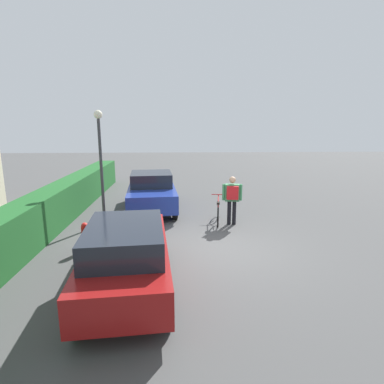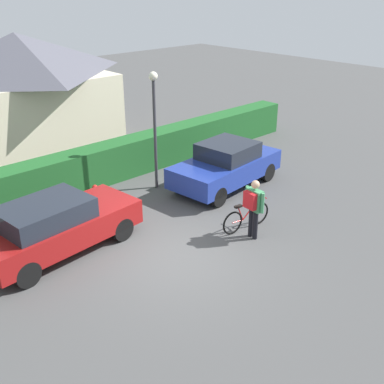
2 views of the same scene
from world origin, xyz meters
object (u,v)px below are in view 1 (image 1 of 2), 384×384
(parked_car_far, at_px, (152,191))
(bicycle, at_px, (218,212))
(street_lamp, at_px, (100,151))
(parked_car_near, at_px, (127,254))
(fire_hydrant, at_px, (85,237))
(person_rider, at_px, (232,196))

(parked_car_far, height_order, bicycle, parked_car_far)
(street_lamp, bearing_deg, parked_car_near, -161.25)
(bicycle, bearing_deg, fire_hydrant, 121.33)
(bicycle, height_order, street_lamp, street_lamp)
(parked_car_far, height_order, street_lamp, street_lamp)
(parked_car_far, relative_size, street_lamp, 1.08)
(parked_car_near, relative_size, fire_hydrant, 5.30)
(bicycle, height_order, fire_hydrant, bicycle)
(person_rider, distance_m, street_lamp, 4.66)
(parked_car_far, xyz_separation_m, person_rider, (-2.04, -2.90, 0.25))
(parked_car_far, distance_m, fire_hydrant, 4.42)
(parked_car_near, bearing_deg, bicycle, -28.87)
(bicycle, relative_size, street_lamp, 0.43)
(bicycle, relative_size, person_rider, 0.99)
(parked_car_far, xyz_separation_m, street_lamp, (-1.76, 1.50, 1.75))
(person_rider, relative_size, street_lamp, 0.44)
(bicycle, xyz_separation_m, street_lamp, (0.02, 3.96, 2.15))
(parked_car_near, bearing_deg, parked_car_far, 0.10)
(street_lamp, height_order, fire_hydrant, street_lamp)
(person_rider, xyz_separation_m, street_lamp, (0.28, 4.40, 1.50))
(parked_car_near, height_order, person_rider, person_rider)
(parked_car_near, distance_m, bicycle, 5.09)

